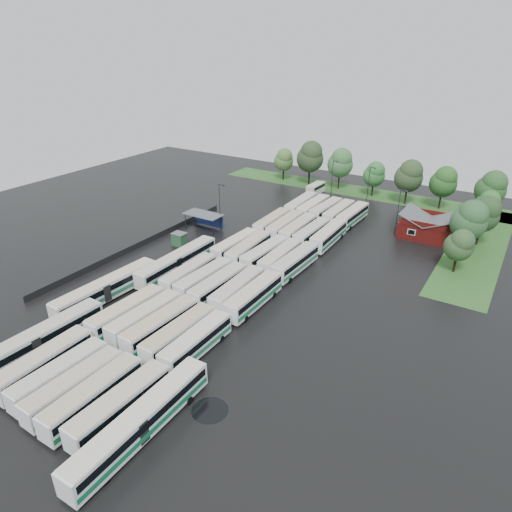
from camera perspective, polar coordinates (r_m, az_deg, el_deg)
The scene contains 63 objects.
ground at distance 73.65m, azimuth -6.30°, elevation -4.83°, with size 160.00×160.00×0.00m, color black.
brick_building at distance 99.85m, azimuth 20.53°, elevation 3.26°, with size 10.07×8.60×5.39m.
wash_shed at distance 97.70m, azimuth -6.47°, elevation 5.00°, with size 8.20×4.20×3.58m.
utility_hut at distance 91.07m, azimuth -9.56°, elevation 2.10°, with size 2.70×2.20×2.62m.
grass_strip_north at distance 125.87m, azimuth 12.97°, elevation 7.82°, with size 80.00×10.00×0.01m, color #2A5920.
grass_strip_east at distance 99.43m, azimuth 25.92°, elevation 0.99°, with size 10.00×50.00×0.01m, color #2A5920.
west_fence at distance 92.26m, azimuth -14.21°, elevation 1.47°, with size 0.10×50.00×1.20m, color #2D2D30.
bus_r0c0 at distance 61.62m, azimuth -24.97°, elevation -12.05°, with size 2.92×12.58×3.49m.
bus_r0c1 at distance 59.11m, azimuth -23.30°, elevation -13.53°, with size 2.85×12.14×3.36m.
bus_r0c2 at distance 56.89m, azimuth -21.72°, elevation -14.89°, with size 2.86×12.25×3.39m.
bus_r0c3 at distance 54.88m, azimuth -19.68°, elevation -16.16°, with size 2.74×12.45×3.46m.
bus_r0c4 at distance 52.88m, azimuth -16.59°, elevation -17.46°, with size 2.95×12.65×3.51m.
bus_r1c0 at distance 67.71m, azimuth -15.81°, elevation -6.81°, with size 3.17×12.63×3.49m.
bus_r1c1 at distance 65.91m, azimuth -13.68°, elevation -7.54°, with size 3.10×12.39×3.42m.
bus_r1c2 at distance 63.88m, azimuth -11.79°, elevation -8.46°, with size 3.17×12.59×3.48m.
bus_r1c3 at distance 61.76m, azimuth -9.56°, elevation -9.60°, with size 2.90×12.37×3.43m.
bus_r1c4 at distance 60.08m, azimuth -7.47°, elevation -10.61°, with size 2.60×12.01×3.34m.
bus_r2c0 at distance 76.26m, azimuth -8.37°, elevation -2.24°, with size 2.69×12.06×3.35m.
bus_r2c1 at distance 74.33m, azimuth -6.50°, elevation -2.90°, with size 3.04×12.15×3.36m.
bus_r2c2 at distance 72.26m, azimuth -4.71°, elevation -3.67°, with size 2.97×12.37×3.42m.
bus_r2c3 at distance 70.77m, azimuth -2.32°, elevation -4.26°, with size 2.96×12.44×3.45m.
bus_r2c4 at distance 69.13m, azimuth -0.29°, elevation -5.00°, with size 2.73×12.58×3.50m.
bus_r3c0 at distance 85.89m, azimuth -2.60°, elevation 1.33°, with size 2.93×12.08×3.34m.
bus_r3c1 at distance 84.04m, azimuth -0.91°, elevation 0.85°, with size 3.17×12.66×3.50m.
bus_r3c2 at distance 82.43m, azimuth 1.11°, elevation 0.28°, with size 3.18×12.24×3.38m.
bus_r3c3 at distance 81.13m, azimuth 3.05°, elevation -0.20°, with size 2.71×12.04×3.34m.
bus_r3c4 at distance 79.57m, azimuth 4.93°, elevation -0.76°, with size 3.05×12.50×3.46m.
bus_r4c0 at distance 96.55m, azimuth 2.04°, elevation 4.18°, with size 2.85×12.18×3.38m.
bus_r4c1 at distance 94.88m, azimuth 3.68°, elevation 3.78°, with size 2.99×12.54×3.47m.
bus_r4c2 at distance 93.41m, azimuth 5.32°, elevation 3.36°, with size 2.83×12.56×3.49m.
bus_r4c3 at distance 91.99m, azimuth 6.98°, elevation 2.86°, with size 2.75×11.96×3.32m.
bus_r4c4 at distance 91.13m, azimuth 9.05°, elevation 2.55°, with size 2.87×12.53×3.48m.
bus_r5c0 at distance 107.49m, azimuth 5.64°, elevation 6.38°, with size 2.98×12.57×3.48m.
bus_r5c1 at distance 106.28m, azimuth 7.17°, elevation 6.05°, with size 2.71×12.32×3.42m.
bus_r5c2 at distance 105.17m, azimuth 8.72°, elevation 5.72°, with size 3.12×12.14×3.35m.
bus_r5c3 at distance 103.81m, azimuth 10.30°, elevation 5.34°, with size 2.81×12.21×3.39m.
bus_r5c4 at distance 102.75m, azimuth 11.97°, elevation 4.99°, with size 2.99×12.35×3.42m.
artic_bus_west_a at distance 65.99m, azimuth -25.58°, elevation -9.52°, with size 3.22×18.60×3.44m.
artic_bus_west_b at distance 80.69m, azimuth -9.81°, elevation -0.67°, with size 2.67×18.43×3.42m.
artic_bus_west_c at distance 74.76m, azimuth -18.16°, elevation -3.89°, with size 3.46×18.74×3.46m.
artic_bus_east at distance 50.63m, azimuth -14.14°, elevation -19.43°, with size 2.93×18.80×3.48m.
minibus at distance 121.48m, azimuth 7.46°, elevation 8.38°, with size 2.69×6.48×2.78m.
tree_north_0 at distance 132.37m, azimuth 3.51°, elevation 11.93°, with size 5.53×5.53×9.16m.
tree_north_1 at distance 128.19m, azimuth 6.83°, elevation 12.25°, with size 7.37×7.37×12.20m.
tree_north_2 at distance 125.54m, azimuth 10.54°, elevation 11.40°, with size 6.73×6.73×11.15m.
tree_north_3 at distance 121.27m, azimuth 14.61°, elevation 9.89°, with size 5.55×5.55×9.19m.
tree_north_4 at distance 117.06m, azimuth 18.62°, elevation 9.49°, with size 6.77×6.77×11.21m.
tree_north_5 at distance 116.67m, azimuth 22.45°, elevation 8.60°, with size 6.32×6.32×10.47m.
tree_north_6 at distance 114.68m, azimuth 27.38°, elevation 7.60°, with size 6.72×6.72×11.13m.
tree_east_0 at distance 85.14m, azimuth 24.12°, elevation 1.29°, with size 4.96×4.94×8.18m.
tree_east_1 at distance 92.59m, azimuth 25.20°, elevation 4.13°, with size 6.57×6.57×10.88m.
tree_east_2 at distance 98.25m, azimuth 26.62°, elevation 4.76°, with size 6.23×6.23×10.31m.
tree_east_3 at distance 108.01m, azimuth 26.97°, elevation 5.79°, with size 5.20×5.20×8.61m.
tree_east_4 at distance 115.66m, azimuth 27.39°, elevation 6.49°, with size 4.52×4.50×7.45m.
lamp_post_ne at distance 98.09m, azimuth 17.43°, elevation 5.67°, with size 1.48×0.29×9.64m.
lamp_post_nw at distance 95.55m, azimuth -4.50°, elevation 6.50°, with size 1.58×0.31×10.26m.
lamp_post_back_w at distance 116.96m, azimuth 9.56°, elevation 9.70°, with size 1.52×0.30×9.88m.
lamp_post_back_e at distance 112.05m, azimuth 13.93°, elevation 8.67°, with size 1.55×0.30×10.09m.
puddle_0 at distance 64.01m, azimuth -17.31°, elevation -11.20°, with size 4.96×4.96×0.01m, color black.
puddle_1 at distance 54.30m, azimuth -14.58°, elevation -18.57°, with size 2.85×2.85×0.01m, color black.
puddle_2 at distance 81.67m, azimuth -10.19°, elevation -1.85°, with size 7.66×7.66×0.01m, color black.
puddle_3 at distance 69.90m, azimuth -3.42°, elevation -6.51°, with size 2.88×2.88×0.01m, color black.
puddle_4 at distance 53.37m, azimuth -5.78°, elevation -18.64°, with size 4.12×4.12×0.01m, color black.
Camera 1 is at (40.27, -49.22, 37.15)m, focal length 32.00 mm.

